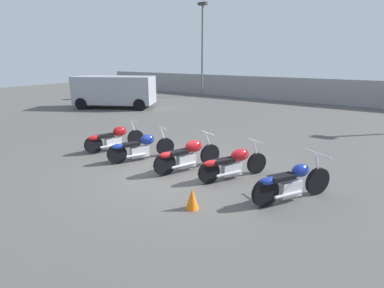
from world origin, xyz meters
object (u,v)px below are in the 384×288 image
Objects in this scene: light_pole_right at (202,42)px; motorcycle_slot_1 at (140,147)px; motorcycle_slot_2 at (187,155)px; traffic_cone_near at (192,199)px; motorcycle_slot_3 at (233,164)px; parked_van at (115,90)px; motorcycle_slot_4 at (291,183)px; motorcycle_slot_0 at (114,138)px.

light_pole_right is 16.33m from motorcycle_slot_1.
motorcycle_slot_2 reaches higher than traffic_cone_near.
motorcycle_slot_3 is 12.83m from parked_van.
motorcycle_slot_2 is 1.08× the size of motorcycle_slot_4.
motorcycle_slot_4 is 4.07× the size of traffic_cone_near.
motorcycle_slot_1 is at bearing 9.99° from motorcycle_slot_0.
motorcycle_slot_0 reaches higher than motorcycle_slot_3.
parked_van is at bearing 168.83° from motorcycle_slot_1.
motorcycle_slot_1 reaches higher than traffic_cone_near.
motorcycle_slot_0 is at bearing 20.06° from parked_van.
motorcycle_slot_0 is at bearing -151.08° from motorcycle_slot_3.
motorcycle_slot_2 reaches higher than motorcycle_slot_1.
motorcycle_slot_1 is 1.06× the size of motorcycle_slot_4.
parked_van reaches higher than motorcycle_slot_4.
light_pole_right reaches higher than traffic_cone_near.
motorcycle_slot_2 is 11.80m from parked_van.
light_pole_right is 3.51× the size of motorcycle_slot_0.
light_pole_right is at bearing 122.67° from traffic_cone_near.
motorcycle_slot_4 is 2.17m from traffic_cone_near.
motorcycle_slot_1 is at bearing 24.37° from parked_van.
motorcycle_slot_2 is 0.39× the size of parked_van.
motorcycle_slot_0 is at bearing -163.07° from motorcycle_slot_1.
parked_van is (-12.95, 6.39, 0.67)m from motorcycle_slot_4.
motorcycle_slot_2 is at bearing -143.68° from motorcycle_slot_3.
motorcycle_slot_1 is (7.10, -14.22, -3.78)m from light_pole_right.
parked_van is at bearing 169.95° from motorcycle_slot_2.
light_pole_right is at bearing 142.41° from parked_van.
motorcycle_slot_4 reaches higher than motorcycle_slot_3.
motorcycle_slot_0 is at bearing -68.02° from light_pole_right.
motorcycle_slot_1 is 1.69m from motorcycle_slot_2.
light_pole_right is at bearing 153.87° from motorcycle_slot_3.
motorcycle_slot_4 is at bearing 35.10° from parked_van.
motorcycle_slot_0 is 1.47m from motorcycle_slot_1.
motorcycle_slot_4 is (4.60, -0.10, 0.02)m from motorcycle_slot_1.
parked_van is 13.92m from traffic_cone_near.
light_pole_right is 18.86m from motorcycle_slot_4.
motorcycle_slot_0 is 1.08× the size of motorcycle_slot_4.
motorcycle_slot_2 is at bearing 128.45° from traffic_cone_near.
motorcycle_slot_4 is at bearing -50.75° from light_pole_right.
motorcycle_slot_3 reaches higher than traffic_cone_near.
motorcycle_slot_4 is (6.05, -0.33, 0.01)m from motorcycle_slot_0.
parked_van is 11.25× the size of traffic_cone_near.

